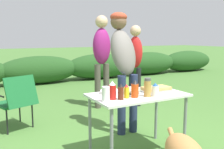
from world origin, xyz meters
TOP-DOWN VIEW (x-y plane):
  - shrub_hedge at (0.00, 5.21)m, footprint 14.40×0.90m
  - folding_table at (0.00, 0.00)m, footprint 1.10×0.64m
  - food_tray at (0.27, 0.01)m, footprint 0.38×0.22m
  - plate_stack at (-0.26, 0.18)m, footprint 0.24×0.24m
  - mixing_bowl at (-0.05, 0.07)m, footprint 0.22×0.22m
  - paper_cup_stack at (-0.48, -0.13)m, footprint 0.08×0.08m
  - mayo_bottle at (0.10, -0.19)m, footprint 0.08×0.08m
  - bbq_sauce_bottle at (-0.31, -0.13)m, footprint 0.06×0.06m
  - spice_jar at (0.02, -0.15)m, footprint 0.08×0.08m
  - hot_sauce_bottle at (-0.12, -0.12)m, footprint 0.08×0.08m
  - ketchup_bottle at (-0.38, -0.08)m, footprint 0.08×0.08m
  - mustard_bottle at (-0.22, -0.10)m, footprint 0.06×0.06m
  - standing_person_in_red_jacket at (0.25, 0.76)m, footprint 0.38×0.52m
  - standing_person_in_gray_fleece at (0.53, 2.03)m, footprint 0.40×0.31m
  - standing_person_in_olive_jacket at (1.18, 1.84)m, footprint 0.34×0.37m
  - camp_chair_green_behind_table at (-1.14, 1.54)m, footprint 0.63×0.71m

SIDE VIEW (x-z plane):
  - shrub_hedge at x=0.00m, z-range 0.00..0.83m
  - camp_chair_green_behind_table at x=-1.14m, z-range 0.05..0.88m
  - folding_table at x=0.00m, z-range 0.29..1.03m
  - plate_stack at x=-0.26m, z-range 0.74..0.78m
  - food_tray at x=0.27m, z-range 0.74..0.79m
  - mixing_bowl at x=-0.05m, z-range 0.74..0.82m
  - mayo_bottle at x=0.10m, z-range 0.74..0.89m
  - mustard_bottle at x=-0.22m, z-range 0.74..0.89m
  - paper_cup_stack at x=-0.48m, z-range 0.74..0.89m
  - bbq_sauce_bottle at x=-0.31m, z-range 0.74..0.91m
  - hot_sauce_bottle at x=-0.12m, z-range 0.74..0.92m
  - ketchup_bottle at x=-0.38m, z-range 0.74..0.93m
  - spice_jar at x=0.02m, z-range 0.74..0.94m
  - standing_person_in_olive_jacket at x=1.18m, z-range 0.19..1.81m
  - standing_person_in_gray_fleece at x=0.53m, z-range 0.19..2.00m
  - standing_person_in_red_jacket at x=0.25m, z-range 0.23..1.99m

